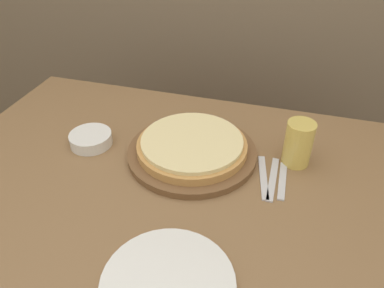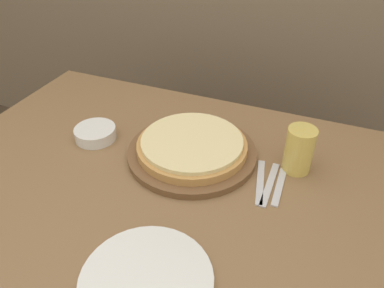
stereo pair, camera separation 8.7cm
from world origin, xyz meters
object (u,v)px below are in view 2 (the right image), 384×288
fork (260,182)px  spoon (279,187)px  side_bowl (95,133)px  pizza_on_board (192,148)px  dinner_knife (270,184)px  dinner_plate (146,281)px  beer_glass (299,148)px

fork → spoon: same height
spoon → side_bowl: bearing=178.9°
pizza_on_board → dinner_knife: bearing=-10.0°
fork → dinner_knife: same height
side_bowl → fork: bearing=-1.2°
dinner_plate → side_bowl: bearing=134.2°
spoon → fork: bearing=180.0°
beer_glass → spoon: (-0.03, -0.09, -0.07)m
pizza_on_board → side_bowl: size_ratio=2.96×
fork → dinner_knife: size_ratio=1.00×
side_bowl → pizza_on_board: bearing=5.7°
beer_glass → fork: 0.14m
dinner_plate → fork: dinner_plate is taller
side_bowl → spoon: bearing=-1.1°
pizza_on_board → spoon: bearing=-9.1°
beer_glass → dinner_plate: 0.52m
side_bowl → dinner_knife: 0.54m
fork → dinner_plate: bearing=-110.0°
fork → pizza_on_board: bearing=168.8°
beer_glass → spoon: size_ratio=0.86×
dinner_knife → beer_glass: bearing=61.2°
beer_glass → fork: beer_glass is taller
fork → dinner_knife: 0.03m
dinner_knife → spoon: (0.03, 0.00, 0.00)m
beer_glass → dinner_plate: (-0.21, -0.47, -0.06)m
pizza_on_board → side_bowl: 0.31m
side_bowl → beer_glass: bearing=7.9°
dinner_knife → dinner_plate: bearing=-113.3°
fork → dinner_knife: (0.03, 0.00, 0.00)m
side_bowl → dinner_plate: bearing=-45.8°
beer_glass → side_bowl: beer_glass is taller
pizza_on_board → beer_glass: 0.29m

